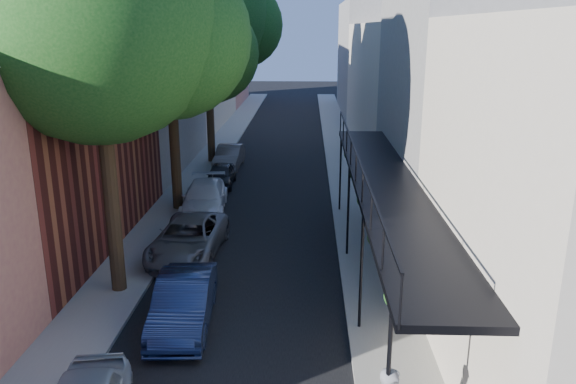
# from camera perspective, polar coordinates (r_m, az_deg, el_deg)

# --- Properties ---
(road_surface) EXTENTS (6.00, 64.00, 0.01)m
(road_surface) POSITION_cam_1_polar(r_m,az_deg,el_deg) (36.25, -0.99, 4.04)
(road_surface) COLOR black
(road_surface) RESTS_ON ground
(sidewalk_left) EXTENTS (2.00, 64.00, 0.12)m
(sidewalk_left) POSITION_cam_1_polar(r_m,az_deg,el_deg) (36.67, -7.26, 4.14)
(sidewalk_left) COLOR gray
(sidewalk_left) RESTS_ON ground
(sidewalk_right) EXTENTS (2.00, 64.00, 0.12)m
(sidewalk_right) POSITION_cam_1_polar(r_m,az_deg,el_deg) (36.25, 5.35, 4.06)
(sidewalk_right) COLOR gray
(sidewalk_right) RESTS_ON ground
(buildings_left) EXTENTS (10.10, 59.10, 12.00)m
(buildings_left) POSITION_cam_1_polar(r_m,az_deg,el_deg) (36.02, -16.38, 11.25)
(buildings_left) COLOR tan
(buildings_left) RESTS_ON ground
(buildings_right) EXTENTS (9.80, 55.00, 10.00)m
(buildings_right) POSITION_cam_1_polar(r_m,az_deg,el_deg) (35.72, 13.75, 10.58)
(buildings_right) COLOR beige
(buildings_right) RESTS_ON ground
(oak_near) EXTENTS (7.48, 6.80, 11.42)m
(oak_near) POSITION_cam_1_polar(r_m,az_deg,el_deg) (16.48, -17.24, 16.11)
(oak_near) COLOR #332214
(oak_near) RESTS_ON ground
(oak_mid) EXTENTS (6.60, 6.00, 10.20)m
(oak_mid) POSITION_cam_1_polar(r_m,az_deg,el_deg) (24.19, -10.97, 14.44)
(oak_mid) COLOR #332214
(oak_mid) RESTS_ON ground
(oak_far) EXTENTS (7.70, 7.00, 11.90)m
(oak_far) POSITION_cam_1_polar(r_m,az_deg,el_deg) (33.05, -7.41, 17.13)
(oak_far) COLOR #332214
(oak_far) RESTS_ON ground
(parked_car_b) EXTENTS (1.68, 4.17, 1.35)m
(parked_car_b) POSITION_cam_1_polar(r_m,az_deg,el_deg) (15.57, -10.56, -10.97)
(parked_car_b) COLOR #162144
(parked_car_b) RESTS_ON ground
(parked_car_c) EXTENTS (2.40, 4.82, 1.31)m
(parked_car_c) POSITION_cam_1_polar(r_m,az_deg,el_deg) (20.00, -10.09, -4.67)
(parked_car_c) COLOR slate
(parked_car_c) RESTS_ON ground
(parked_car_d) EXTENTS (2.18, 4.63, 1.31)m
(parked_car_d) POSITION_cam_1_polar(r_m,az_deg,el_deg) (24.62, -8.48, -0.57)
(parked_car_d) COLOR white
(parked_car_d) RESTS_ON ground
(parked_car_e) EXTENTS (1.41, 3.36, 1.14)m
(parked_car_e) POSITION_cam_1_polar(r_m,az_deg,el_deg) (28.63, -6.85, 1.72)
(parked_car_e) COLOR black
(parked_car_e) RESTS_ON ground
(parked_car_f) EXTENTS (1.45, 3.91, 1.28)m
(parked_car_f) POSITION_cam_1_polar(r_m,az_deg,el_deg) (32.38, -5.98, 3.60)
(parked_car_f) COLOR #635A53
(parked_car_f) RESTS_ON ground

